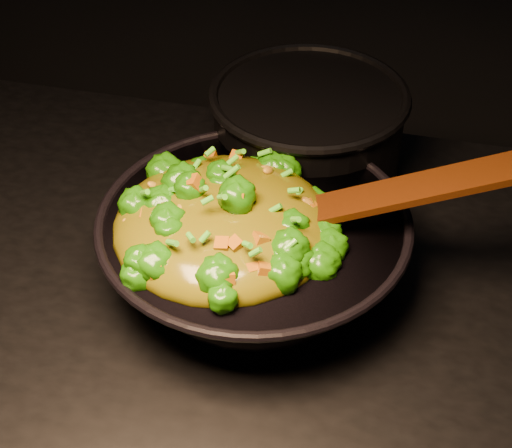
% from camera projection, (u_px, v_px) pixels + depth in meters
% --- Properties ---
extents(wok, '(0.43, 0.43, 0.10)m').
position_uv_depth(wok, '(254.00, 251.00, 0.93)').
color(wok, black).
rests_on(wok, stovetop).
extents(stir_fry, '(0.30, 0.30, 0.09)m').
position_uv_depth(stir_fry, '(222.00, 199.00, 0.85)').
color(stir_fry, '#1F6407').
rests_on(stir_fry, wok).
extents(spatula, '(0.30, 0.08, 0.13)m').
position_uv_depth(spatula, '(394.00, 194.00, 0.84)').
color(spatula, '#3B1004').
rests_on(spatula, wok).
extents(back_pot, '(0.26, 0.26, 0.14)m').
position_uv_depth(back_pot, '(307.00, 137.00, 1.06)').
color(back_pot, black).
rests_on(back_pot, stovetop).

